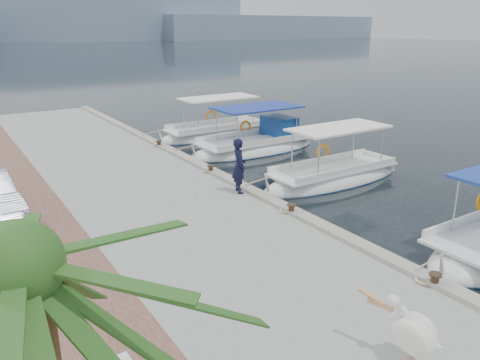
# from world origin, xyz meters

# --- Properties ---
(ground) EXTENTS (400.00, 400.00, 0.00)m
(ground) POSITION_xyz_m (0.00, 0.00, 0.00)
(ground) COLOR black
(ground) RESTS_ON ground
(concrete_quay) EXTENTS (6.00, 40.00, 0.50)m
(concrete_quay) POSITION_xyz_m (-3.00, 5.00, 0.25)
(concrete_quay) COLOR gray
(concrete_quay) RESTS_ON ground
(quay_curb) EXTENTS (0.44, 40.00, 0.12)m
(quay_curb) POSITION_xyz_m (-0.22, 5.00, 0.56)
(quay_curb) COLOR gray
(quay_curb) RESTS_ON concrete_quay
(cobblestone_strip) EXTENTS (4.00, 40.00, 0.50)m
(cobblestone_strip) POSITION_xyz_m (-8.00, 5.00, 0.25)
(cobblestone_strip) COLOR brown
(cobblestone_strip) RESTS_ON ground
(distant_hills) EXTENTS (330.00, 60.00, 18.00)m
(distant_hills) POSITION_xyz_m (29.61, 201.49, 7.61)
(distant_hills) COLOR gray
(distant_hills) RESTS_ON ground
(fishing_caique_c) EXTENTS (6.83, 2.10, 2.83)m
(fishing_caique_c) POSITION_xyz_m (4.00, 4.22, 0.13)
(fishing_caique_c) COLOR white
(fishing_caique_c) RESTS_ON ground
(fishing_caique_d) EXTENTS (7.04, 2.61, 2.83)m
(fishing_caique_d) POSITION_xyz_m (4.22, 10.02, 0.19)
(fishing_caique_d) COLOR white
(fishing_caique_d) RESTS_ON ground
(fishing_caique_e) EXTENTS (7.12, 2.25, 2.83)m
(fishing_caique_e) POSITION_xyz_m (4.15, 13.85, 0.12)
(fishing_caique_e) COLOR white
(fishing_caique_e) RESTS_ON ground
(mooring_bollards) EXTENTS (0.28, 20.28, 0.33)m
(mooring_bollards) POSITION_xyz_m (-0.35, 1.50, 0.69)
(mooring_bollards) COLOR black
(mooring_bollards) RESTS_ON concrete_quay
(pelican) EXTENTS (0.70, 1.49, 1.15)m
(pelican) POSITION_xyz_m (-2.85, -4.78, 1.09)
(pelican) COLOR tan
(pelican) RESTS_ON concrete_quay
(fisherman) EXTENTS (0.63, 0.79, 1.90)m
(fisherman) POSITION_xyz_m (-0.60, 4.07, 1.45)
(fisherman) COLOR black
(fisherman) RESTS_ON concrete_quay
(date_palm) EXTENTS (4.60, 4.60, 5.01)m
(date_palm) POSITION_xyz_m (-8.64, -5.95, 4.57)
(date_palm) COLOR brown
(date_palm) RESTS_ON cobblestone_strip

